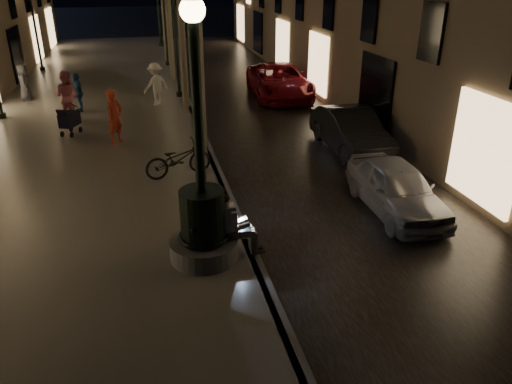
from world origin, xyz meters
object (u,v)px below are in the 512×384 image
object	(u,v)px
stroller	(69,120)
pedestrian_pink	(67,96)
pedestrian_blue	(78,93)
car_front	(396,188)
pedestrian_dark	(24,82)
seated_man_laptop	(233,223)
lamp_curb_a	(197,57)
lamp_left_c	(33,14)
lamp_curb_b	(175,27)
pedestrian_red	(115,116)
pedestrian_white	(156,84)
car_second	(351,131)
bicycle	(178,159)
fountain_lamppost	(203,213)
lamp_curb_c	(164,12)
car_third	(279,81)
lamp_curb_d	(158,2)

from	to	relation	value
stroller	pedestrian_pink	world-z (taller)	pedestrian_pink
pedestrian_blue	car_front	bearing A→B (deg)	30.45
pedestrian_blue	pedestrian_dark	world-z (taller)	pedestrian_dark
seated_man_laptop	pedestrian_pink	size ratio (longest dim) A/B	0.71
lamp_curb_a	pedestrian_pink	bearing A→B (deg)	131.52
lamp_left_c	pedestrian_dark	size ratio (longest dim) A/B	3.04
seated_man_laptop	lamp_left_c	bearing A→B (deg)	107.68
lamp_curb_b	stroller	distance (m)	6.91
lamp_curb_a	pedestrian_blue	size ratio (longest dim) A/B	3.09
pedestrian_red	pedestrian_white	xyz separation A→B (m)	(1.56, 4.77, -0.02)
car_front	car_second	world-z (taller)	car_second
car_front	pedestrian_dark	bearing A→B (deg)	130.65
pedestrian_red	pedestrian_white	bearing A→B (deg)	19.48
pedestrian_dark	car_second	bearing A→B (deg)	-135.72
pedestrian_dark	bicycle	size ratio (longest dim) A/B	0.82
pedestrian_pink	bicycle	size ratio (longest dim) A/B	1.00
fountain_lamppost	pedestrian_blue	world-z (taller)	fountain_lamppost
lamp_left_c	car_second	size ratio (longest dim) A/B	1.14
seated_man_laptop	bicycle	world-z (taller)	seated_man_laptop
lamp_curb_b	bicycle	distance (m)	9.87
pedestrian_red	car_second	bearing A→B (deg)	-67.21
lamp_curb_c	car_second	xyz separation A→B (m)	(4.95, -16.10, -2.54)
lamp_curb_a	pedestrian_white	xyz separation A→B (m)	(-1.06, 6.66, -2.14)
car_second	pedestrian_red	world-z (taller)	pedestrian_red
lamp_curb_c	pedestrian_red	size ratio (longest dim) A/B	2.64
lamp_curb_a	pedestrian_blue	world-z (taller)	lamp_curb_a
pedestrian_pink	pedestrian_blue	world-z (taller)	pedestrian_pink
lamp_curb_c	car_front	bearing A→B (deg)	-78.19
fountain_lamppost	lamp_curb_b	size ratio (longest dim) A/B	1.08
fountain_lamppost	car_second	world-z (taller)	fountain_lamppost
seated_man_laptop	stroller	bearing A→B (deg)	114.38
lamp_curb_b	stroller	bearing A→B (deg)	-131.03
seated_man_laptop	pedestrian_blue	bearing A→B (deg)	108.38
stroller	pedestrian_dark	distance (m)	6.17
pedestrian_dark	pedestrian_white	bearing A→B (deg)	-119.05
lamp_curb_c	bicycle	xyz separation A→B (m)	(-0.83, -17.50, -2.53)
fountain_lamppost	bicycle	world-z (taller)	fountain_lamppost
seated_man_laptop	car_third	bearing A→B (deg)	70.92
lamp_curb_a	car_second	xyz separation A→B (m)	(4.95, -0.10, -2.54)
seated_man_laptop	car_third	xyz separation A→B (m)	(4.71, 13.62, -0.17)
stroller	pedestrian_pink	size ratio (longest dim) A/B	0.58
pedestrian_blue	lamp_left_c	bearing A→B (deg)	-170.71
pedestrian_dark	pedestrian_pink	bearing A→B (deg)	-157.68
fountain_lamppost	lamp_curb_a	world-z (taller)	fountain_lamppost
stroller	pedestrian_blue	world-z (taller)	pedestrian_blue
lamp_curb_a	car_third	xyz separation A→B (m)	(4.62, 7.62, -2.48)
stroller	pedestrian_white	xyz separation A→B (m)	(3.17, 3.52, 0.34)
lamp_curb_b	car_front	distance (m)	13.53
lamp_curb_d	bicycle	distance (m)	25.64
lamp_curb_a	car_front	xyz separation A→B (m)	(4.30, -4.56, -2.60)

